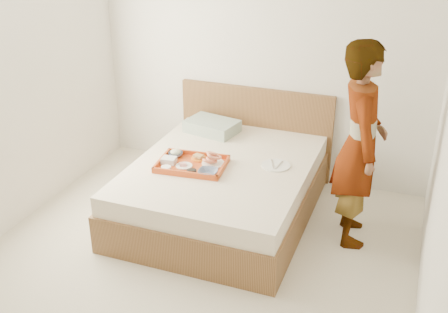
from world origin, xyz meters
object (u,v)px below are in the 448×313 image
Objects in this scene: person at (360,145)px; dinner_plate at (276,165)px; bed at (223,189)px; tray at (192,164)px.

dinner_plate is at bearing 70.93° from person.
bed is 0.41m from tray.
dinner_plate is at bearing 15.99° from tray.
bed is at bearing -166.15° from dinner_plate.
person is at bearing 2.91° from tray.
bed is at bearing 78.46° from person.
person is (0.72, -0.06, 0.34)m from dinner_plate.
tray reaches higher than bed.
tray is 1.47m from person.
tray is at bearing -144.69° from bed.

